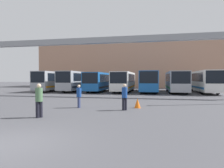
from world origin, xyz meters
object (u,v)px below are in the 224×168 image
object	(u,v)px
bus_slot_6	(203,80)
pedestrian_far_center	(39,100)
traffic_cone	(137,103)
pedestrian_near_right	(79,96)
bus_slot_2	(99,81)
bus_slot_5	(176,81)
bus_slot_4	(150,80)
bus_slot_1	(78,80)
pedestrian_mid_left	(125,96)
bus_slot_0	(54,80)
bus_slot_3	(124,81)

from	to	relation	value
bus_slot_6	pedestrian_far_center	bearing A→B (deg)	-121.01
traffic_cone	pedestrian_near_right	bearing A→B (deg)	-169.92
bus_slot_2	traffic_cone	xyz separation A→B (m)	(7.52, -16.83, -1.41)
bus_slot_5	bus_slot_4	bearing A→B (deg)	170.29
bus_slot_1	pedestrian_far_center	distance (m)	23.26
bus_slot_1	pedestrian_mid_left	distance (m)	21.73
bus_slot_2	pedestrian_near_right	world-z (taller)	bus_slot_2
bus_slot_0	bus_slot_3	world-z (taller)	bus_slot_0
bus_slot_2	pedestrian_near_right	xyz separation A→B (m)	(3.31, -17.58, -0.86)
pedestrian_mid_left	bus_slot_1	bearing A→B (deg)	-102.01
bus_slot_5	traffic_cone	size ratio (longest dim) A/B	16.12
bus_slot_2	traffic_cone	size ratio (longest dim) A/B	14.63
bus_slot_3	bus_slot_4	world-z (taller)	bus_slot_4
bus_slot_5	bus_slot_6	world-z (taller)	bus_slot_6
bus_slot_0	bus_slot_3	size ratio (longest dim) A/B	0.96
bus_slot_1	bus_slot_6	bearing A→B (deg)	0.37
bus_slot_1	bus_slot_2	xyz separation A→B (m)	(4.00, -0.80, -0.11)
bus_slot_1	traffic_cone	distance (m)	21.12
bus_slot_2	bus_slot_0	bearing A→B (deg)	179.71
bus_slot_3	bus_slot_4	distance (m)	4.11
bus_slot_4	bus_slot_0	bearing A→B (deg)	-175.87
bus_slot_3	traffic_cone	distance (m)	17.51
bus_slot_0	pedestrian_mid_left	size ratio (longest dim) A/B	5.72
pedestrian_mid_left	bus_slot_3	bearing A→B (deg)	-123.17
bus_slot_0	bus_slot_2	xyz separation A→B (m)	(8.01, -0.04, -0.12)
bus_slot_0	bus_slot_5	bearing A→B (deg)	1.35
bus_slot_3	bus_slot_4	xyz separation A→B (m)	(4.00, 0.93, 0.04)
bus_slot_0	bus_slot_1	size ratio (longest dim) A/B	0.87
bus_slot_1	bus_slot_3	bearing A→B (deg)	-3.84
bus_slot_3	traffic_cone	xyz separation A→B (m)	(3.51, -17.10, -1.45)
bus_slot_0	pedestrian_near_right	bearing A→B (deg)	-57.29
bus_slot_2	bus_slot_3	world-z (taller)	bus_slot_3
bus_slot_1	bus_slot_5	distance (m)	16.01
bus_slot_2	bus_slot_1	bearing A→B (deg)	168.66
bus_slot_6	pedestrian_mid_left	world-z (taller)	bus_slot_6
bus_slot_1	bus_slot_2	distance (m)	4.08
traffic_cone	bus_slot_5	bearing A→B (deg)	75.48
bus_slot_5	traffic_cone	distance (m)	17.98
bus_slot_1	bus_slot_5	xyz separation A→B (m)	(16.01, -0.29, -0.06)
bus_slot_1	traffic_cone	bearing A→B (deg)	-56.85
bus_slot_0	traffic_cone	distance (m)	22.98
bus_slot_5	bus_slot_6	xyz separation A→B (m)	(4.00, 0.42, 0.05)
bus_slot_3	pedestrian_near_right	distance (m)	17.88
bus_slot_0	bus_slot_5	distance (m)	20.02
bus_slot_1	bus_slot_3	distance (m)	8.02
bus_slot_0	bus_slot_4	distance (m)	16.05
bus_slot_3	traffic_cone	world-z (taller)	bus_slot_3
bus_slot_4	pedestrian_near_right	xyz separation A→B (m)	(-4.69, -18.78, -0.95)
bus_slot_2	pedestrian_near_right	bearing A→B (deg)	-79.33
bus_slot_2	pedestrian_mid_left	xyz separation A→B (m)	(6.74, -18.06, -0.81)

